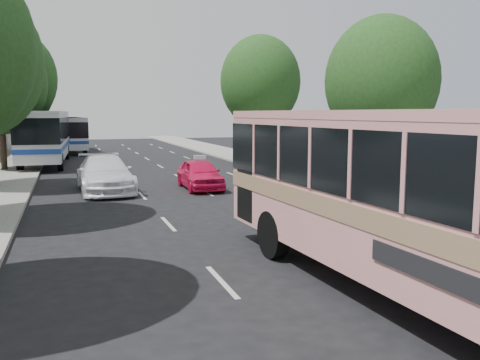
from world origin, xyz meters
name	(u,v)px	position (x,y,z in m)	size (l,w,h in m)	color
ground	(269,250)	(0.00, 0.00, 0.00)	(120.00, 120.00, 0.00)	black
sidewalk_left	(3,174)	(-8.50, 20.00, 0.07)	(4.00, 90.00, 0.15)	#9E998E
sidewalk_right	(274,165)	(8.50, 20.00, 0.06)	(4.00, 90.00, 0.12)	#9E998E
tree_left_d	(0,78)	(-8.52, 21.94, 5.63)	(5.52, 5.52, 8.60)	#38281E
tree_left_e	(14,74)	(-8.42, 29.94, 6.43)	(6.30, 6.30, 9.82)	#38281E
tree_left_f	(20,86)	(-8.62, 37.94, 6.00)	(5.88, 5.88, 9.16)	#38281E
tree_right_near	(384,77)	(8.78, 7.94, 5.20)	(5.10, 5.10, 7.95)	#38281E
tree_right_far	(262,79)	(9.08, 23.94, 6.12)	(6.00, 6.00, 9.35)	#38281E
pink_bus	(412,182)	(1.30, -4.00, 2.26)	(3.55, 11.53, 3.63)	pink
pink_taxi	(200,174)	(1.00, 11.16, 0.71)	(1.67, 4.15, 1.41)	#E81451
white_pickup	(105,174)	(-3.33, 11.73, 0.82)	(2.29, 5.63, 1.63)	white
tour_coach_front	(45,133)	(-6.30, 25.66, 2.23)	(3.24, 12.46, 3.70)	silver
tour_coach_rear	(68,131)	(-4.78, 37.08, 1.91)	(3.23, 10.78, 3.18)	silver
taxi_roof_sign	(200,157)	(1.00, 11.16, 1.50)	(0.55, 0.18, 0.18)	silver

